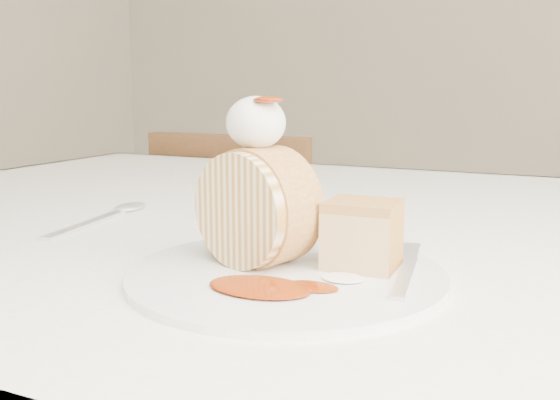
% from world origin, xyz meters
% --- Properties ---
extents(table, '(1.40, 0.90, 0.75)m').
position_xyz_m(table, '(0.00, 0.20, 0.66)').
color(table, white).
rests_on(table, ground).
extents(chair_far, '(0.38, 0.38, 0.79)m').
position_xyz_m(chair_far, '(-0.46, 0.81, 0.45)').
color(chair_far, brown).
rests_on(chair_far, ground).
extents(plate, '(0.25, 0.25, 0.01)m').
position_xyz_m(plate, '(0.01, -0.02, 0.75)').
color(plate, white).
rests_on(plate, table).
extents(roulade_slice, '(0.10, 0.07, 0.09)m').
position_xyz_m(roulade_slice, '(-0.02, -0.01, 0.80)').
color(roulade_slice, beige).
rests_on(roulade_slice, plate).
extents(cake_chunk, '(0.06, 0.05, 0.04)m').
position_xyz_m(cake_chunk, '(0.06, 0.01, 0.78)').
color(cake_chunk, tan).
rests_on(cake_chunk, plate).
extents(whipped_cream, '(0.05, 0.05, 0.04)m').
position_xyz_m(whipped_cream, '(-0.02, -0.01, 0.87)').
color(whipped_cream, silver).
rests_on(whipped_cream, roulade_slice).
extents(caramel_drizzle, '(0.02, 0.02, 0.01)m').
position_xyz_m(caramel_drizzle, '(-0.01, -0.01, 0.89)').
color(caramel_drizzle, maroon).
rests_on(caramel_drizzle, whipped_cream).
extents(caramel_pool, '(0.08, 0.05, 0.00)m').
position_xyz_m(caramel_pool, '(0.01, -0.07, 0.76)').
color(caramel_pool, maroon).
rests_on(caramel_pool, plate).
extents(fork, '(0.04, 0.14, 0.00)m').
position_xyz_m(fork, '(0.10, -0.00, 0.76)').
color(fork, silver).
rests_on(fork, plate).
extents(spoon, '(0.05, 0.17, 0.00)m').
position_xyz_m(spoon, '(-0.25, 0.05, 0.75)').
color(spoon, silver).
rests_on(spoon, table).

